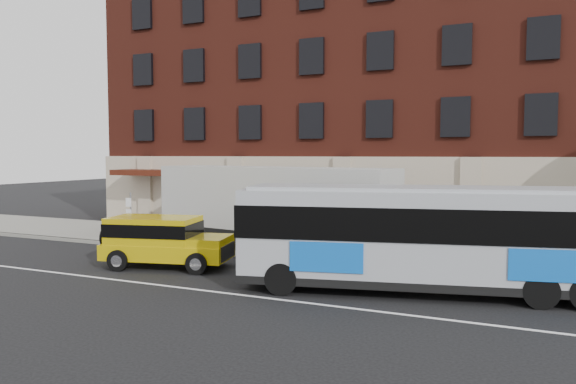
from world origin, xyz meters
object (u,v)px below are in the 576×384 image
at_px(yellow_suv, 162,238).
at_px(shipping_container, 272,211).
at_px(city_bus, 435,235).
at_px(sign_pole, 130,215).

bearing_deg(yellow_suv, shipping_container, 60.53).
relative_size(city_bus, yellow_suv, 2.39).
xyz_separation_m(city_bus, yellow_suv, (-10.06, -0.23, -0.72)).
bearing_deg(sign_pole, city_bus, -11.99).
relative_size(sign_pole, yellow_suv, 0.49).
bearing_deg(sign_pole, yellow_suv, -37.42).
height_order(city_bus, shipping_container, shipping_container).
relative_size(yellow_suv, shipping_container, 0.45).
bearing_deg(city_bus, sign_pole, 168.01).
bearing_deg(shipping_container, city_bus, -28.79).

